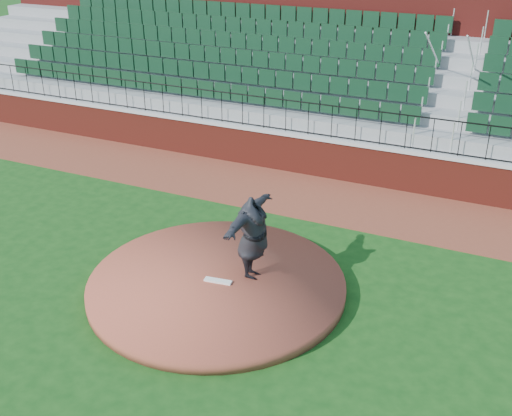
{
  "coord_description": "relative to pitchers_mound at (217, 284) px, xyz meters",
  "views": [
    {
      "loc": [
        5.46,
        -10.32,
        7.58
      ],
      "look_at": [
        0.0,
        1.5,
        1.3
      ],
      "focal_mm": 43.32,
      "sensor_mm": 36.0,
      "label": 1
    }
  ],
  "objects": [
    {
      "name": "pitching_rubber",
      "position": [
        0.07,
        -0.06,
        0.15
      ],
      "size": [
        0.63,
        0.23,
        0.04
      ],
      "primitive_type": "cube",
      "rotation": [
        0.0,
        0.0,
        0.13
      ],
      "color": "white",
      "rests_on": "pitchers_mound"
    },
    {
      "name": "wall_railing",
      "position": [
        0.18,
        7.19,
        1.67
      ],
      "size": [
        34.0,
        0.05,
        1.0
      ],
      "primitive_type": null,
      "color": "black",
      "rests_on": "wall_cap"
    },
    {
      "name": "wall_cap",
      "position": [
        0.18,
        7.19,
        1.12
      ],
      "size": [
        34.0,
        0.45,
        0.1
      ],
      "primitive_type": "cube",
      "color": "#B7B7B7",
      "rests_on": "field_wall"
    },
    {
      "name": "seating_stands",
      "position": [
        0.18,
        9.91,
        2.18
      ],
      "size": [
        34.0,
        5.1,
        4.6
      ],
      "primitive_type": null,
      "color": "gray",
      "rests_on": "ground"
    },
    {
      "name": "pitcher",
      "position": [
        0.66,
        0.47,
        1.09
      ],
      "size": [
        0.77,
        2.41,
        1.94
      ],
      "primitive_type": "imported",
      "rotation": [
        0.0,
        0.0,
        1.62
      ],
      "color": "black",
      "rests_on": "pitchers_mound"
    },
    {
      "name": "concourse_wall",
      "position": [
        0.18,
        12.71,
        2.62
      ],
      "size": [
        34.0,
        0.5,
        5.5
      ],
      "primitive_type": "cube",
      "color": "maroon",
      "rests_on": "ground"
    },
    {
      "name": "field_wall",
      "position": [
        0.18,
        7.19,
        0.47
      ],
      "size": [
        34.0,
        0.35,
        1.2
      ],
      "primitive_type": "cube",
      "color": "maroon",
      "rests_on": "ground"
    },
    {
      "name": "warning_track",
      "position": [
        0.18,
        5.59,
        -0.12
      ],
      "size": [
        34.0,
        3.2,
        0.01
      ],
      "primitive_type": "cube",
      "color": "brown",
      "rests_on": "ground"
    },
    {
      "name": "ground",
      "position": [
        0.18,
        0.19,
        -0.12
      ],
      "size": [
        90.0,
        90.0,
        0.0
      ],
      "primitive_type": "plane",
      "color": "#134012",
      "rests_on": "ground"
    },
    {
      "name": "pitchers_mound",
      "position": [
        0.0,
        0.0,
        0.0
      ],
      "size": [
        5.68,
        5.68,
        0.25
      ],
      "primitive_type": "cylinder",
      "color": "brown",
      "rests_on": "ground"
    }
  ]
}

